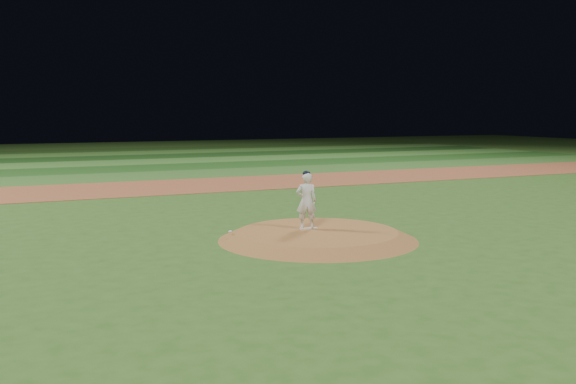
{
  "coord_description": "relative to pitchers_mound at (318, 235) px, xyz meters",
  "views": [
    {
      "loc": [
        -7.9,
        -15.52,
        3.52
      ],
      "look_at": [
        0.0,
        2.0,
        1.1
      ],
      "focal_mm": 40.0,
      "sensor_mm": 36.0,
      "label": 1
    }
  ],
  "objects": [
    {
      "name": "ground",
      "position": [
        0.0,
        0.0,
        -0.12
      ],
      "size": [
        120.0,
        120.0,
        0.0
      ],
      "primitive_type": "plane",
      "color": "#2E581C",
      "rests_on": "ground"
    },
    {
      "name": "infield_dirt_band",
      "position": [
        0.0,
        14.0,
        -0.12
      ],
      "size": [
        70.0,
        6.0,
        0.02
      ],
      "primitive_type": "cube",
      "color": "brown",
      "rests_on": "ground"
    },
    {
      "name": "outfield_stripe_0",
      "position": [
        0.0,
        19.5,
        -0.12
      ],
      "size": [
        70.0,
        5.0,
        0.02
      ],
      "primitive_type": "cube",
      "color": "#336625",
      "rests_on": "ground"
    },
    {
      "name": "outfield_stripe_1",
      "position": [
        0.0,
        24.5,
        -0.12
      ],
      "size": [
        70.0,
        5.0,
        0.02
      ],
      "primitive_type": "cube",
      "color": "#1E4D19",
      "rests_on": "ground"
    },
    {
      "name": "outfield_stripe_2",
      "position": [
        0.0,
        29.5,
        -0.12
      ],
      "size": [
        70.0,
        5.0,
        0.02
      ],
      "primitive_type": "cube",
      "color": "#3D7A2C",
      "rests_on": "ground"
    },
    {
      "name": "outfield_stripe_3",
      "position": [
        0.0,
        34.5,
        -0.12
      ],
      "size": [
        70.0,
        5.0,
        0.02
      ],
      "primitive_type": "cube",
      "color": "#1A4616",
      "rests_on": "ground"
    },
    {
      "name": "outfield_stripe_4",
      "position": [
        0.0,
        39.5,
        -0.12
      ],
      "size": [
        70.0,
        5.0,
        0.02
      ],
      "primitive_type": "cube",
      "color": "#3E782B",
      "rests_on": "ground"
    },
    {
      "name": "outfield_stripe_5",
      "position": [
        0.0,
        44.5,
        -0.12
      ],
      "size": [
        70.0,
        5.0,
        0.02
      ],
      "primitive_type": "cube",
      "color": "#234A18",
      "rests_on": "ground"
    },
    {
      "name": "pitchers_mound",
      "position": [
        0.0,
        0.0,
        0.0
      ],
      "size": [
        5.5,
        5.5,
        0.25
      ],
      "primitive_type": "cone",
      "color": "#97602F",
      "rests_on": "ground"
    },
    {
      "name": "pitching_rubber",
      "position": [
        -0.1,
        0.39,
        0.14
      ],
      "size": [
        0.52,
        0.18,
        0.03
      ],
      "primitive_type": "cube",
      "rotation": [
        0.0,
        0.0,
        -0.11
      ],
      "color": "silver",
      "rests_on": "pitchers_mound"
    },
    {
      "name": "rosin_bag",
      "position": [
        -2.29,
        0.73,
        0.16
      ],
      "size": [
        0.11,
        0.11,
        0.06
      ],
      "primitive_type": "ellipsoid",
      "color": "silver",
      "rests_on": "pitchers_mound"
    },
    {
      "name": "pitcher_on_mound",
      "position": [
        -0.14,
        0.43,
        0.93
      ],
      "size": [
        0.66,
        0.54,
        1.64
      ],
      "color": "white",
      "rests_on": "pitchers_mound"
    }
  ]
}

